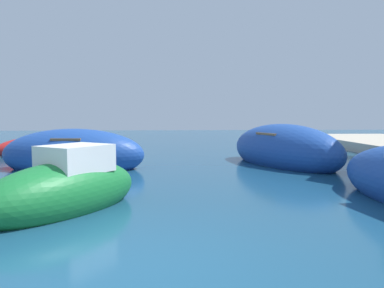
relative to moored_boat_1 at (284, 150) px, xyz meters
The scene contains 5 objects.
ground 10.81m from the moored_boat_1, 117.10° to the right, with size 80.00×80.00×0.00m, color navy.
moored_boat_1 is the anchor object (origin of this frame).
moored_boat_2 9.23m from the moored_boat_1, 135.19° to the right, with size 3.36×3.90×1.62m.
moored_boat_3 7.86m from the moored_boat_1, behind, with size 5.20×2.44×1.86m.
moored_boat_4 11.55m from the moored_boat_1, 157.81° to the left, with size 3.96×3.57×1.13m.
Camera 1 is at (0.47, -4.59, 1.98)m, focal length 35.16 mm.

